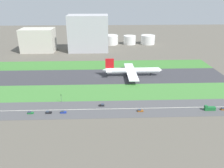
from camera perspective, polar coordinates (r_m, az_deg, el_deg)
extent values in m
plane|color=#5B564C|center=(242.08, -4.11, 1.94)|extent=(800.00, 800.00, 0.00)
cube|color=#38383D|center=(242.07, -4.11, 1.96)|extent=(280.00, 46.00, 0.10)
cube|color=#3D7A33|center=(280.80, -3.88, 4.90)|extent=(280.00, 36.00, 0.10)
cube|color=#427F38|center=(204.21, -4.42, -2.09)|extent=(280.00, 36.00, 0.10)
cube|color=#4C4C4F|center=(175.65, -4.76, -6.45)|extent=(280.00, 28.00, 0.10)
cube|color=silver|center=(175.63, -4.76, -6.43)|extent=(266.00, 0.50, 0.01)
cylinder|color=white|center=(241.83, 5.34, 3.47)|extent=(56.00, 6.00, 6.00)
cone|color=white|center=(247.50, 12.25, 3.49)|extent=(4.00, 5.70, 5.70)
cone|color=white|center=(239.53, -1.92, 3.57)|extent=(5.00, 5.40, 5.40)
cube|color=red|center=(237.37, -0.61, 5.23)|extent=(9.00, 0.80, 11.00)
cube|color=white|center=(239.52, -0.85, 3.63)|extent=(6.00, 16.00, 0.60)
cube|color=white|center=(256.07, 4.46, 4.31)|extent=(10.00, 26.00, 1.00)
cylinder|color=gray|center=(251.24, 4.83, 3.40)|extent=(5.00, 3.20, 3.20)
cube|color=white|center=(227.99, 5.30, 1.95)|extent=(10.00, 26.00, 1.00)
cylinder|color=gray|center=(234.46, 5.34, 1.96)|extent=(5.00, 3.20, 3.20)
cylinder|color=black|center=(246.65, 9.82, 2.48)|extent=(1.00, 1.00, 3.20)
cylinder|color=black|center=(246.15, 4.27, 2.72)|extent=(1.00, 1.00, 3.20)
cylinder|color=black|center=(239.62, 4.45, 2.15)|extent=(1.00, 1.00, 3.20)
cube|color=#19662D|center=(179.58, -20.09, -6.97)|extent=(4.40, 1.80, 1.10)
cube|color=#333D4C|center=(179.36, -20.38, -6.68)|extent=(2.20, 1.66, 0.90)
cube|color=black|center=(179.57, -2.68, -5.48)|extent=(4.40, 1.80, 1.10)
cube|color=#333D4C|center=(179.09, -2.43, -5.20)|extent=(2.20, 1.66, 0.90)
cube|color=brown|center=(194.26, 26.65, -5.78)|extent=(4.40, 1.80, 1.10)
cube|color=#333D4C|center=(193.45, 26.50, -5.54)|extent=(2.20, 1.66, 0.90)
cube|color=#19662D|center=(188.85, 23.73, -5.76)|extent=(8.40, 2.50, 2.80)
cube|color=#19662D|center=(186.61, 22.94, -5.28)|extent=(2.00, 2.30, 1.20)
cube|color=brown|center=(173.01, 7.28, -6.82)|extent=(4.40, 1.80, 1.10)
cube|color=#333D4C|center=(172.39, 7.03, -6.54)|extent=(2.20, 1.66, 0.90)
cube|color=black|center=(175.87, -15.87, -7.05)|extent=(4.40, 1.80, 1.10)
cube|color=#333D4C|center=(175.59, -16.16, -6.76)|extent=(2.20, 1.66, 0.90)
cube|color=navy|center=(173.57, -12.30, -7.09)|extent=(4.40, 1.80, 1.10)
cube|color=#333D4C|center=(173.23, -12.59, -6.80)|extent=(2.20, 1.66, 0.90)
cylinder|color=#4C4C51|center=(188.90, -12.83, -3.74)|extent=(0.24, 0.24, 6.00)
cube|color=black|center=(187.37, -12.92, -2.75)|extent=(0.36, 0.36, 1.20)
sphere|color=#19D826|center=(187.07, -12.94, -2.70)|extent=(0.24, 0.24, 0.24)
cube|color=beige|center=(360.92, -18.35, 10.60)|extent=(48.54, 31.41, 34.21)
cube|color=#B2B2B7|center=(346.18, -6.07, 12.76)|extent=(59.18, 33.85, 53.56)
cylinder|color=silver|center=(393.38, -0.29, 11.24)|extent=(24.38, 24.38, 15.63)
cylinder|color=silver|center=(395.90, 4.51, 11.17)|extent=(21.06, 21.06, 14.57)
cylinder|color=silver|center=(400.78, 9.13, 11.14)|extent=(24.01, 24.01, 15.13)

